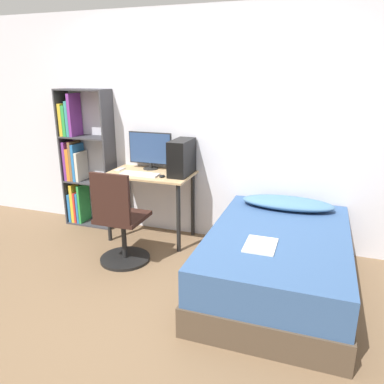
{
  "coord_description": "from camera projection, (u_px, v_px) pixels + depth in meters",
  "views": [
    {
      "loc": [
        1.31,
        -2.47,
        1.83
      ],
      "look_at": [
        0.18,
        0.75,
        0.75
      ],
      "focal_mm": 35.0,
      "sensor_mm": 36.0,
      "label": 1
    }
  ],
  "objects": [
    {
      "name": "desk",
      "position": [
        151.0,
        185.0,
        4.19
      ],
      "size": [
        0.94,
        0.56,
        0.78
      ],
      "color": "tan",
      "rests_on": "ground_plane"
    },
    {
      "name": "bookshelf",
      "position": [
        80.0,
        162.0,
        4.59
      ],
      "size": [
        0.63,
        0.27,
        1.66
      ],
      "color": "#38383D",
      "rests_on": "ground_plane"
    },
    {
      "name": "monitor",
      "position": [
        150.0,
        150.0,
        4.26
      ],
      "size": [
        0.52,
        0.17,
        0.42
      ],
      "color": "black",
      "rests_on": "desk"
    },
    {
      "name": "keyboard",
      "position": [
        140.0,
        174.0,
        4.06
      ],
      "size": [
        0.43,
        0.14,
        0.02
      ],
      "color": "silver",
      "rests_on": "desk"
    },
    {
      "name": "wall_back",
      "position": [
        198.0,
        129.0,
        4.13
      ],
      "size": [
        8.0,
        0.05,
        2.5
      ],
      "color": "silver",
      "rests_on": "ground_plane"
    },
    {
      "name": "mouse",
      "position": [
        162.0,
        176.0,
        3.98
      ],
      "size": [
        0.06,
        0.09,
        0.02
      ],
      "color": "black",
      "rests_on": "desk"
    },
    {
      "name": "phone",
      "position": [
        120.0,
        169.0,
        4.29
      ],
      "size": [
        0.07,
        0.14,
        0.01
      ],
      "color": "#B7B7BC",
      "rests_on": "desk"
    },
    {
      "name": "office_chair",
      "position": [
        120.0,
        228.0,
        3.68
      ],
      "size": [
        0.51,
        0.51,
        0.97
      ],
      "color": "black",
      "rests_on": "ground_plane"
    },
    {
      "name": "pillow",
      "position": [
        287.0,
        203.0,
        3.74
      ],
      "size": [
        0.9,
        0.36,
        0.11
      ],
      "color": "teal",
      "rests_on": "bed"
    },
    {
      "name": "bed",
      "position": [
        277.0,
        261.0,
        3.26
      ],
      "size": [
        1.19,
        1.81,
        0.54
      ],
      "color": "#4C3D2D",
      "rests_on": "ground_plane"
    },
    {
      "name": "ground_plane",
      "position": [
        143.0,
        299.0,
        3.18
      ],
      "size": [
        14.0,
        14.0,
        0.0
      ],
      "primitive_type": "plane",
      "color": "brown"
    },
    {
      "name": "magazine",
      "position": [
        261.0,
        245.0,
        2.94
      ],
      "size": [
        0.24,
        0.32,
        0.01
      ],
      "color": "silver",
      "rests_on": "bed"
    },
    {
      "name": "pc_tower",
      "position": [
        182.0,
        157.0,
        4.02
      ],
      "size": [
        0.19,
        0.41,
        0.38
      ],
      "color": "black",
      "rests_on": "desk"
    }
  ]
}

